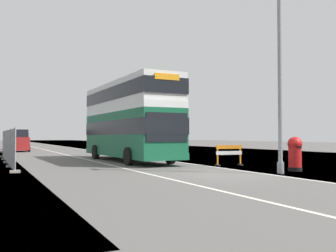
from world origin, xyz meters
TOP-DOWN VIEW (x-y plane):
  - ground at (0.53, 0.11)m, footprint 140.00×280.00m
  - double_decker_bus at (-0.64, 9.69)m, footprint 3.03×11.28m
  - lamppost_foreground at (2.51, -0.86)m, footprint 0.29×0.70m
  - red_pillar_postbox at (3.94, -0.24)m, footprint 0.66×0.66m
  - roadworks_barrier at (3.00, 3.68)m, footprint 1.55×0.65m
  - construction_site_fence at (-7.78, 11.21)m, footprint 0.44×13.80m
  - car_oncoming_near at (-5.91, 28.81)m, footprint 2.07×4.00m
  - car_receding_mid at (-5.24, 35.70)m, footprint 2.07×3.84m

SIDE VIEW (x-z plane):
  - ground at x=0.53m, z-range -0.10..0.00m
  - roadworks_barrier at x=3.00m, z-range 0.13..1.25m
  - red_pillar_postbox at x=3.94m, z-range 0.07..1.66m
  - construction_site_fence at x=-7.78m, z-range -0.05..1.97m
  - car_receding_mid at x=-5.24m, z-range -0.06..2.05m
  - car_oncoming_near at x=-5.91m, z-range -0.08..2.21m
  - double_decker_bus at x=-0.64m, z-range 0.16..5.19m
  - lamppost_foreground at x=2.51m, z-range -0.24..9.20m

